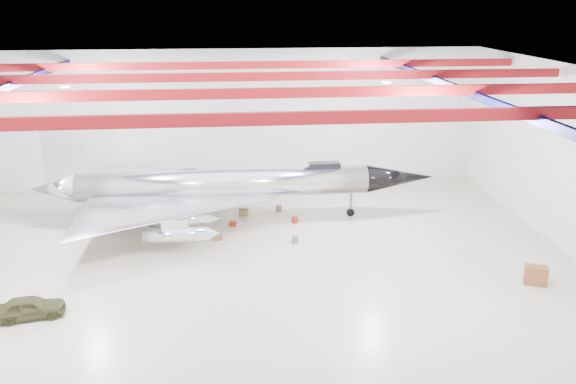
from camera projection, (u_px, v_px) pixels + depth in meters
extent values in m
plane|color=beige|center=(236.00, 265.00, 32.51)|extent=(40.00, 40.00, 0.00)
plane|color=silver|center=(231.00, 119.00, 44.83)|extent=(40.00, 0.00, 40.00)
plane|color=#0A0F38|center=(229.00, 73.00, 28.93)|extent=(40.00, 40.00, 0.00)
cube|color=maroon|center=(231.00, 119.00, 20.66)|extent=(39.50, 0.25, 0.50)
cube|color=maroon|center=(230.00, 94.00, 26.30)|extent=(39.50, 0.25, 0.50)
cube|color=maroon|center=(230.00, 77.00, 31.95)|extent=(39.50, 0.25, 0.50)
cube|color=maroon|center=(229.00, 65.00, 37.59)|extent=(39.50, 0.25, 0.50)
cube|color=#0B0F44|center=(452.00, 87.00, 30.37)|extent=(0.25, 29.50, 0.40)
cube|color=silver|center=(459.00, 117.00, 24.67)|extent=(0.55, 0.55, 0.25)
cube|color=silver|center=(65.00, 84.00, 34.04)|extent=(0.55, 0.55, 0.25)
cube|color=silver|center=(386.00, 80.00, 35.95)|extent=(0.55, 0.55, 0.25)
cylinder|color=silver|center=(225.00, 183.00, 38.14)|extent=(19.57, 1.97, 1.96)
cone|color=black|center=(400.00, 178.00, 39.32)|extent=(4.89, 1.96, 1.96)
cone|color=silver|center=(54.00, 189.00, 37.06)|extent=(2.94, 1.96, 1.96)
cube|color=silver|center=(64.00, 151.00, 36.33)|extent=(2.74, 0.12, 4.40)
cube|color=black|center=(324.00, 166.00, 38.47)|extent=(2.15, 0.78, 0.49)
cylinder|color=silver|center=(175.00, 235.00, 33.24)|extent=(3.72, 0.88, 0.88)
cylinder|color=silver|center=(179.00, 220.00, 35.54)|extent=(3.72, 0.88, 0.88)
cylinder|color=silver|center=(185.00, 190.00, 41.07)|extent=(3.72, 0.88, 0.88)
cylinder|color=silver|center=(187.00, 180.00, 43.37)|extent=(3.72, 0.88, 0.88)
cylinder|color=#59595B|center=(351.00, 204.00, 39.59)|extent=(0.18, 0.18, 1.76)
cylinder|color=black|center=(350.00, 212.00, 39.79)|extent=(0.55, 0.22, 0.55)
cylinder|color=#59595B|center=(164.00, 224.00, 36.07)|extent=(0.18, 0.18, 1.76)
cylinder|color=black|center=(165.00, 233.00, 36.27)|extent=(0.55, 0.22, 0.55)
cylinder|color=#59595B|center=(171.00, 199.00, 40.67)|extent=(0.18, 0.18, 1.76)
cylinder|color=black|center=(172.00, 207.00, 40.87)|extent=(0.55, 0.22, 0.55)
imported|color=#383B1D|center=(30.00, 307.00, 26.99)|extent=(3.39, 1.83, 1.10)
cube|color=brown|center=(536.00, 275.00, 30.16)|extent=(1.30, 0.96, 1.07)
cube|color=olive|center=(121.00, 228.00, 37.31)|extent=(0.54, 0.49, 0.31)
cube|color=maroon|center=(233.00, 223.00, 38.12)|extent=(0.54, 0.47, 0.32)
cylinder|color=#59595B|center=(295.00, 240.00, 35.41)|extent=(0.56, 0.56, 0.39)
cube|color=olive|center=(243.00, 212.00, 39.97)|extent=(0.67, 0.55, 0.44)
cube|color=#59595B|center=(148.00, 232.00, 36.84)|extent=(0.43, 0.38, 0.27)
cylinder|color=maroon|center=(295.00, 220.00, 38.66)|extent=(0.58, 0.58, 0.42)
cube|color=olive|center=(218.00, 237.00, 35.86)|extent=(0.56, 0.46, 0.38)
cylinder|color=#59595B|center=(279.00, 208.00, 40.81)|extent=(0.49, 0.49, 0.41)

